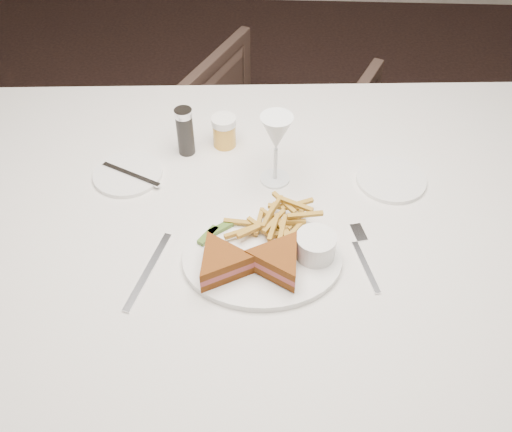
{
  "coord_description": "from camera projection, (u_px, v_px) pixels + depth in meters",
  "views": [
    {
      "loc": [
        -0.28,
        -1.08,
        1.63
      ],
      "look_at": [
        -0.31,
        -0.26,
        0.8
      ],
      "focal_mm": 40.0,
      "sensor_mm": 36.0,
      "label": 1
    }
  ],
  "objects": [
    {
      "name": "ground",
      "position": [
        353.0,
        331.0,
        1.91
      ],
      "size": [
        5.0,
        5.0,
        0.0
      ],
      "primitive_type": "plane",
      "color": "black",
      "rests_on": "ground"
    },
    {
      "name": "table",
      "position": [
        257.0,
        316.0,
        1.5
      ],
      "size": [
        1.63,
        1.14,
        0.75
      ],
      "primitive_type": "cube",
      "rotation": [
        0.0,
        0.0,
        0.07
      ],
      "color": "silver",
      "rests_on": "ground"
    },
    {
      "name": "table_setting",
      "position": [
        261.0,
        216.0,
        1.18
      ],
      "size": [
        0.77,
        0.57,
        0.18
      ],
      "color": "white",
      "rests_on": "table"
    },
    {
      "name": "chair_far",
      "position": [
        276.0,
        131.0,
        2.18
      ],
      "size": [
        0.78,
        0.76,
        0.62
      ],
      "primitive_type": "imported",
      "rotation": [
        0.0,
        0.0,
        2.72
      ],
      "color": "#46332B",
      "rests_on": "ground"
    }
  ]
}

